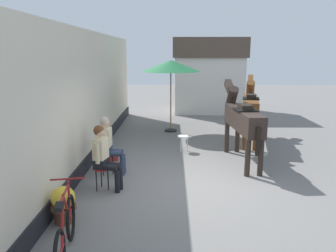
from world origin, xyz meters
TOP-DOWN VIEW (x-y plane):
  - ground_plane at (0.00, 3.00)m, footprint 40.00×40.00m
  - pub_facade_wall at (-2.55, 1.50)m, footprint 0.34×14.00m
  - distant_cottage at (1.40, 9.40)m, footprint 3.40×2.60m
  - seated_visitor_near at (-1.71, -0.30)m, footprint 0.61×0.48m
  - seated_visitor_far at (-1.78, 0.63)m, footprint 0.61×0.49m
  - saddled_horse_near at (1.52, 1.63)m, footprint 0.64×3.00m
  - saddled_horse_far at (2.21, 3.73)m, footprint 0.88×2.96m
  - flower_planter_near at (-2.13, -1.68)m, footprint 0.43×0.43m
  - leaning_bicycle at (-1.76, -2.72)m, footprint 0.50×1.74m
  - cafe_parasol at (-0.36, 5.05)m, footprint 2.10×2.10m
  - spare_stool_white at (0.02, 2.53)m, footprint 0.32×0.32m
  - satchel_bag at (-1.89, 1.58)m, footprint 0.30×0.23m

SIDE VIEW (x-z plane):
  - ground_plane at x=0.00m, z-range 0.00..0.00m
  - satchel_bag at x=-1.89m, z-range 0.00..0.20m
  - flower_planter_near at x=-2.13m, z-range 0.01..0.65m
  - leaning_bicycle at x=-1.76m, z-range -0.11..0.91m
  - spare_stool_white at x=0.02m, z-range 0.17..0.63m
  - seated_visitor_near at x=-1.71m, z-range 0.08..1.47m
  - seated_visitor_far at x=-1.78m, z-range 0.08..1.47m
  - saddled_horse_near at x=1.52m, z-range 0.13..2.19m
  - saddled_horse_far at x=2.21m, z-range 0.13..2.19m
  - pub_facade_wall at x=-2.55m, z-range -0.16..3.24m
  - distant_cottage at x=1.40m, z-range 0.05..3.55m
  - cafe_parasol at x=-0.36m, z-range 1.07..3.65m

